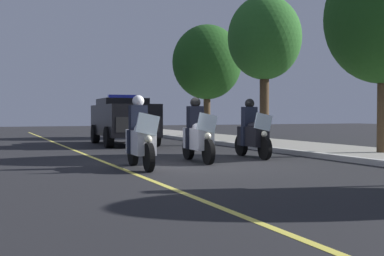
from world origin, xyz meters
name	(u,v)px	position (x,y,z in m)	size (l,w,h in m)	color
ground_plane	(199,163)	(0.00, 0.00, 0.00)	(80.00, 80.00, 0.00)	black
curb_strip	(323,156)	(0.00, 3.87, 0.07)	(48.00, 0.24, 0.15)	#B7B5AD
sidewalk_strip	(374,154)	(0.00, 5.77, 0.05)	(48.00, 3.60, 0.10)	gray
lane_stripe_center	(117,167)	(0.00, -2.17, 0.00)	(48.00, 0.12, 0.01)	#E0D14C
police_motorcycle_lead_left	(140,139)	(0.55, -1.74, 0.70)	(2.14, 0.59, 1.72)	black
police_motorcycle_lead_right	(198,136)	(-0.39, 0.13, 0.70)	(2.14, 0.59, 1.72)	black
police_motorcycle_trailing	(252,134)	(-0.93, 2.09, 0.70)	(2.14, 0.59, 1.72)	black
police_suv	(123,119)	(-8.24, 0.22, 1.07)	(4.99, 2.27, 2.05)	black
cyclist_background	(140,122)	(-13.94, 2.67, 0.84)	(1.76, 0.33, 1.69)	black
tree_mid_block	(383,18)	(-0.06, 6.10, 4.18)	(3.50, 3.50, 6.08)	#4C3823
tree_far_back	(265,39)	(-6.04, 5.56, 4.35)	(3.01, 3.01, 6.00)	#42301E
tree_behind_suv	(207,62)	(-12.60, 5.97, 4.00)	(3.69, 3.69, 5.90)	#42301E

